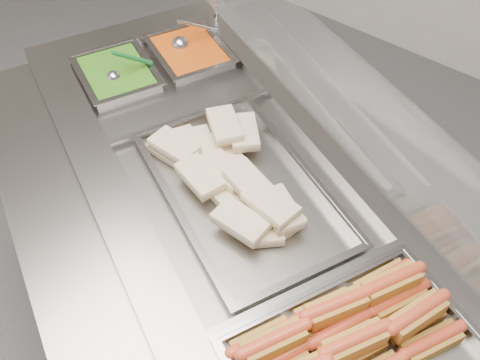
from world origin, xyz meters
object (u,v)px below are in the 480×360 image
Objects in this scene: steam_counter at (234,258)px; sneeze_guard at (305,52)px; pan_hotdogs at (352,359)px; serving_spoon at (117,74)px; pan_wraps at (242,193)px; ladle at (182,44)px.

sneeze_guard reaches higher than steam_counter.
serving_spoon reaches higher than pan_hotdogs.
sneeze_guard is 2.09× the size of pan_wraps.
sneeze_guard reaches higher than pan_wraps.
sneeze_guard is 0.74m from pan_hotdogs.
ladle is at bearing 147.04° from pan_wraps.
serving_spoon is (-0.68, -0.09, -0.34)m from sneeze_guard.
steam_counter is 0.79m from ladle.
serving_spoon is (-0.65, 0.12, 0.03)m from pan_wraps.
sneeze_guard reaches higher than pan_hotdogs.
pan_hotdogs is 1.25m from ladle.
sneeze_guard is 2.55× the size of pan_hotdogs.
sneeze_guard is 0.74m from ladle.
pan_hotdogs is at bearing -16.12° from serving_spoon.
pan_wraps is at bearing 156.99° from pan_hotdogs.
ladle is (-1.10, 0.60, 0.05)m from pan_hotdogs.
sneeze_guard is 0.76m from serving_spoon.
serving_spoon is at bearing 169.51° from pan_wraps.
ladle is 0.28m from serving_spoon.
pan_hotdogs is at bearing -42.29° from sneeze_guard.
pan_wraps is at bearing -23.01° from steam_counter.
serving_spoon is at bearing 170.68° from steam_counter.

